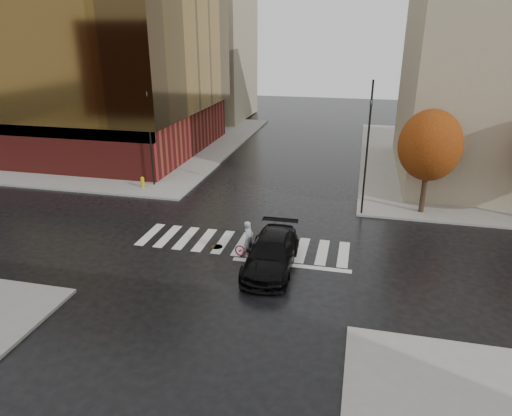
{
  "coord_description": "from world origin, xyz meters",
  "views": [
    {
      "loc": [
        5.92,
        -21.39,
        11.01
      ],
      "look_at": [
        0.66,
        0.98,
        2.0
      ],
      "focal_mm": 32.0,
      "sensor_mm": 36.0,
      "label": 1
    }
  ],
  "objects_px": {
    "traffic_light_nw": "(149,123)",
    "traffic_light_ne": "(368,139)",
    "sedan": "(271,253)",
    "cyclist": "(250,246)",
    "fire_hydrant": "(142,181)"
  },
  "relations": [
    {
      "from": "sedan",
      "to": "traffic_light_nw",
      "type": "relative_size",
      "value": 0.71
    },
    {
      "from": "sedan",
      "to": "traffic_light_ne",
      "type": "xyz_separation_m",
      "value": [
        4.21,
        8.1,
        4.13
      ]
    },
    {
      "from": "traffic_light_nw",
      "to": "traffic_light_ne",
      "type": "relative_size",
      "value": 0.97
    },
    {
      "from": "cyclist",
      "to": "traffic_light_nw",
      "type": "relative_size",
      "value": 0.26
    },
    {
      "from": "cyclist",
      "to": "traffic_light_ne",
      "type": "xyz_separation_m",
      "value": [
        5.49,
        7.3,
        4.25
      ]
    },
    {
      "from": "traffic_light_nw",
      "to": "fire_hydrant",
      "type": "relative_size",
      "value": 9.78
    },
    {
      "from": "cyclist",
      "to": "fire_hydrant",
      "type": "relative_size",
      "value": 2.5
    },
    {
      "from": "traffic_light_ne",
      "to": "fire_hydrant",
      "type": "height_order",
      "value": "traffic_light_ne"
    },
    {
      "from": "sedan",
      "to": "cyclist",
      "type": "height_order",
      "value": "cyclist"
    },
    {
      "from": "sedan",
      "to": "traffic_light_nw",
      "type": "height_order",
      "value": "traffic_light_nw"
    },
    {
      "from": "sedan",
      "to": "traffic_light_ne",
      "type": "height_order",
      "value": "traffic_light_ne"
    },
    {
      "from": "cyclist",
      "to": "fire_hydrant",
      "type": "distance_m",
      "value": 13.58
    },
    {
      "from": "sedan",
      "to": "fire_hydrant",
      "type": "relative_size",
      "value": 6.9
    },
    {
      "from": "traffic_light_nw",
      "to": "traffic_light_ne",
      "type": "bearing_deg",
      "value": 94.11
    },
    {
      "from": "traffic_light_ne",
      "to": "sedan",
      "type": "bearing_deg",
      "value": 73.28
    }
  ]
}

